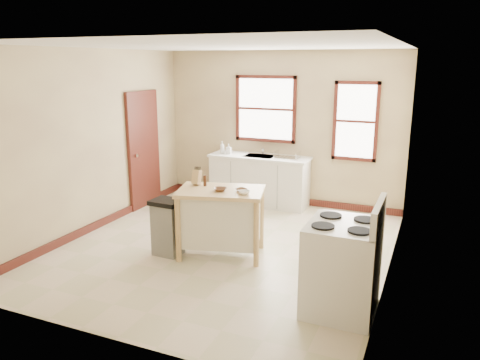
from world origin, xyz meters
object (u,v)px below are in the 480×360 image
object	(u,v)px
dish_rack	(287,155)
gas_stove	(343,256)
kitchen_island	(221,223)
bowl_c	(244,192)
soap_bottle_a	(222,147)
bowl_a	(220,189)
bowl_b	(241,190)
soap_bottle_b	(229,149)
knife_block	(197,178)
pepper_grinder	(205,181)
trash_bin	(168,227)

from	to	relation	value
dish_rack	gas_stove	xyz separation A→B (m)	(1.65, -3.27, -0.35)
kitchen_island	bowl_c	xyz separation A→B (m)	(0.37, -0.08, 0.49)
soap_bottle_a	kitchen_island	bearing A→B (deg)	-71.12
bowl_a	bowl_b	bearing A→B (deg)	21.52
bowl_a	dish_rack	bearing A→B (deg)	86.75
soap_bottle_b	gas_stove	size ratio (longest dim) A/B	0.15
knife_block	gas_stove	size ratio (longest dim) A/B	0.16
soap_bottle_b	bowl_a	world-z (taller)	soap_bottle_b
bowl_b	dish_rack	bearing A→B (deg)	92.84
gas_stove	soap_bottle_a	bearing A→B (deg)	132.16
bowl_a	bowl_c	xyz separation A→B (m)	(0.35, -0.01, 0.00)
soap_bottle_a	bowl_a	bearing A→B (deg)	-71.29
dish_rack	gas_stove	world-z (taller)	gas_stove
bowl_c	soap_bottle_b	bearing A→B (deg)	118.62
soap_bottle_a	gas_stove	distance (m)	4.35
knife_block	pepper_grinder	world-z (taller)	knife_block
bowl_a	bowl_b	distance (m)	0.28
bowl_b	trash_bin	xyz separation A→B (m)	(-0.97, -0.31, -0.56)
knife_block	bowl_b	size ratio (longest dim) A/B	1.37
soap_bottle_a	bowl_b	world-z (taller)	soap_bottle_a
pepper_grinder	bowl_a	distance (m)	0.34
gas_stove	knife_block	bearing A→B (deg)	156.92
bowl_c	gas_stove	distance (m)	1.66
soap_bottle_a	soap_bottle_b	world-z (taller)	soap_bottle_a
soap_bottle_a	pepper_grinder	world-z (taller)	soap_bottle_a
bowl_c	soap_bottle_a	bearing A→B (deg)	120.99
dish_rack	knife_block	bearing A→B (deg)	-109.63
bowl_a	gas_stove	distance (m)	1.98
dish_rack	pepper_grinder	world-z (taller)	pepper_grinder
pepper_grinder	bowl_a	size ratio (longest dim) A/B	0.86
soap_bottle_a	knife_block	size ratio (longest dim) A/B	1.15
dish_rack	knife_block	xyz separation A→B (m)	(-0.58, -2.32, 0.06)
trash_bin	gas_stove	bearing A→B (deg)	-10.27
pepper_grinder	gas_stove	distance (m)	2.33
knife_block	bowl_a	size ratio (longest dim) A/B	1.15
bowl_b	gas_stove	size ratio (longest dim) A/B	0.12
soap_bottle_a	bowl_a	size ratio (longest dim) A/B	1.32
soap_bottle_a	gas_stove	size ratio (longest dim) A/B	0.18
trash_bin	bowl_a	bearing A→B (deg)	19.13
kitchen_island	knife_block	world-z (taller)	knife_block
pepper_grinder	bowl_c	size ratio (longest dim) A/B	1.01
soap_bottle_b	bowl_a	bearing A→B (deg)	-75.62
dish_rack	knife_block	distance (m)	2.40
soap_bottle_a	bowl_b	xyz separation A→B (m)	(1.38, -2.33, -0.08)
soap_bottle_b	kitchen_island	xyz separation A→B (m)	(0.96, -2.37, -0.55)
soap_bottle_a	bowl_c	bearing A→B (deg)	-64.97
soap_bottle_b	dish_rack	world-z (taller)	soap_bottle_b
pepper_grinder	trash_bin	bearing A→B (deg)	-138.11
soap_bottle_b	bowl_c	distance (m)	2.79
soap_bottle_a	bowl_b	bearing A→B (deg)	-65.36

